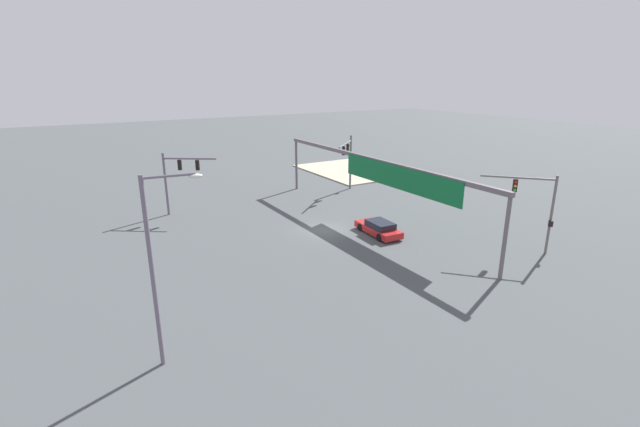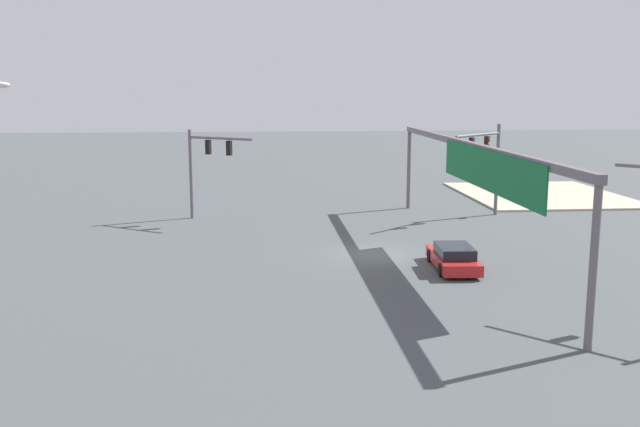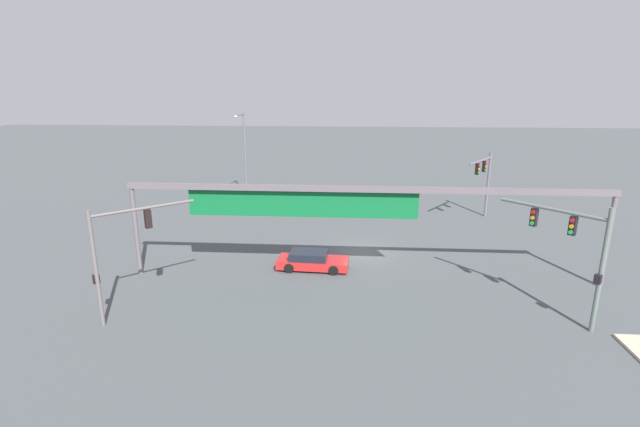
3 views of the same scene
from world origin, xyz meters
TOP-DOWN VIEW (x-y plane):
  - ground_plane at (0.00, 0.00)m, footprint 217.98×217.98m
  - traffic_signal_near_corner at (10.31, -9.48)m, footprint 3.88×4.46m
  - traffic_signal_opposite_side at (-12.34, -10.79)m, footprint 4.24×3.71m
  - traffic_signal_cross_street at (10.96, 9.62)m, footprint 3.01×4.34m
  - streetlamp_curved_arm at (-12.21, 16.09)m, footprint 0.53×2.60m
  - overhead_sign_gantry at (-1.23, -4.80)m, footprint 29.05×0.43m
  - sedan_car_approaching at (-3.32, -3.33)m, footprint 4.76×2.13m

SIDE VIEW (x-z plane):
  - ground_plane at x=0.00m, z-range 0.00..0.00m
  - sedan_car_approaching at x=-3.32m, z-range -0.03..1.18m
  - traffic_signal_opposite_side at x=-12.34m, z-range 1.01..7.05m
  - traffic_signal_cross_street at x=10.96m, z-range 1.08..7.09m
  - traffic_signal_near_corner at x=10.31m, z-range 1.04..7.35m
  - overhead_sign_gantry at x=-1.23m, z-range 2.12..8.10m
  - streetlamp_curved_arm at x=-12.21m, z-range 0.68..9.73m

